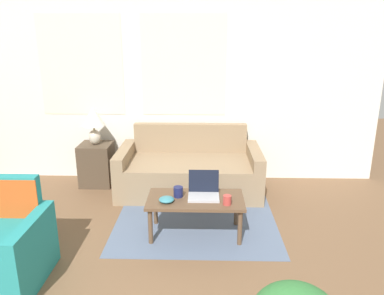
{
  "coord_description": "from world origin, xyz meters",
  "views": [
    {
      "loc": [
        0.84,
        -0.95,
        1.92
      ],
      "look_at": [
        0.73,
        2.96,
        0.75
      ],
      "focal_mm": 35.0,
      "sensor_mm": 36.0,
      "label": 1
    }
  ],
  "objects": [
    {
      "name": "cup_navy",
      "position": [
        0.61,
        2.46,
        0.44
      ],
      "size": [
        0.09,
        0.09,
        0.1
      ],
      "color": "#191E4C",
      "rests_on": "coffee_table"
    },
    {
      "name": "coffee_table",
      "position": [
        0.78,
        2.42,
        0.34
      ],
      "size": [
        0.95,
        0.5,
        0.39
      ],
      "color": "brown",
      "rests_on": "ground_plane"
    },
    {
      "name": "wall_back",
      "position": [
        -0.0,
        4.03,
        1.31
      ],
      "size": [
        6.38,
        0.06,
        2.6
      ],
      "color": "white",
      "rests_on": "ground_plane"
    },
    {
      "name": "rug",
      "position": [
        0.78,
        2.96,
        0.0
      ],
      "size": [
        1.71,
        2.01,
        0.01
      ],
      "color": "slate",
      "rests_on": "ground_plane"
    },
    {
      "name": "side_table",
      "position": [
        -0.56,
        3.72,
        0.28
      ],
      "size": [
        0.41,
        0.41,
        0.56
      ],
      "color": "#4C3D2D",
      "rests_on": "ground_plane"
    },
    {
      "name": "couch",
      "position": [
        0.68,
        3.55,
        0.25
      ],
      "size": [
        1.77,
        0.91,
        0.8
      ],
      "color": "#937A5B",
      "rests_on": "ground_plane"
    },
    {
      "name": "snack_bowl",
      "position": [
        0.5,
        2.33,
        0.41
      ],
      "size": [
        0.15,
        0.15,
        0.05
      ],
      "color": "teal",
      "rests_on": "coffee_table"
    },
    {
      "name": "cup_yellow",
      "position": [
        1.08,
        2.29,
        0.43
      ],
      "size": [
        0.08,
        0.08,
        0.09
      ],
      "color": "#B23D38",
      "rests_on": "coffee_table"
    },
    {
      "name": "laptop",
      "position": [
        0.86,
        2.48,
        0.44
      ],
      "size": [
        0.3,
        0.29,
        0.24
      ],
      "color": "#B7B7BC",
      "rests_on": "coffee_table"
    },
    {
      "name": "table_lamp",
      "position": [
        -0.56,
        3.72,
        0.88
      ],
      "size": [
        0.29,
        0.29,
        0.49
      ],
      "color": "beige",
      "rests_on": "side_table"
    }
  ]
}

